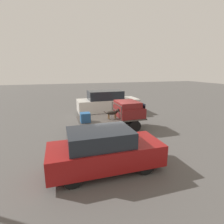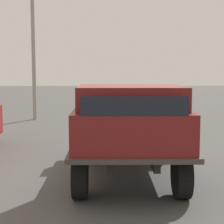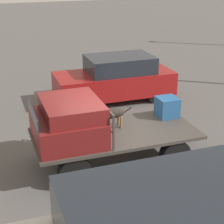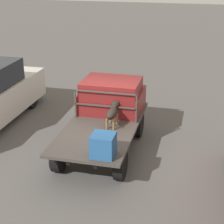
% 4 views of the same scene
% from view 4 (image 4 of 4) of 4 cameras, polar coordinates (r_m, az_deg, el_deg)
% --- Properties ---
extents(ground_plane, '(80.00, 80.00, 0.00)m').
position_cam_4_polar(ground_plane, '(11.02, -1.48, -6.01)').
color(ground_plane, '#514F4C').
extents(flatbed_truck, '(4.16, 1.98, 0.85)m').
position_cam_4_polar(flatbed_truck, '(10.74, -1.51, -3.11)').
color(flatbed_truck, black).
rests_on(flatbed_truck, ground).
extents(truck_cab, '(1.59, 1.86, 1.00)m').
position_cam_4_polar(truck_cab, '(11.55, 0.02, 2.53)').
color(truck_cab, maroon).
rests_on(truck_cab, flatbed_truck).
extents(truck_headboard, '(0.04, 1.86, 0.87)m').
position_cam_4_polar(truck_headboard, '(10.76, -1.04, 1.60)').
color(truck_headboard, '#3D3833').
rests_on(truck_headboard, flatbed_truck).
extents(dog, '(1.12, 0.26, 0.66)m').
position_cam_4_polar(dog, '(10.50, 0.13, 0.03)').
color(dog, brown).
rests_on(dog, flatbed_truck).
extents(cargo_crate, '(0.55, 0.55, 0.55)m').
position_cam_4_polar(cargo_crate, '(8.93, -1.35, -5.08)').
color(cargo_crate, '#235184').
rests_on(cargo_crate, flatbed_truck).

